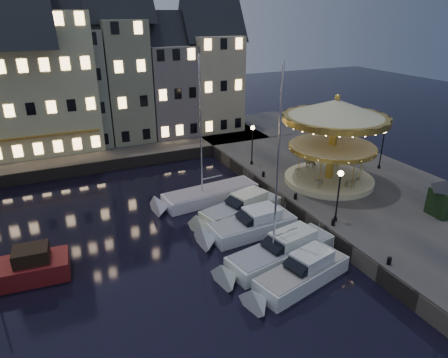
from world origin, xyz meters
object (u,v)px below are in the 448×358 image
bollard_a (389,260)px  motorboat_b (298,276)px  carousel (335,126)px  motorboat_e (238,210)px  bollard_c (296,196)px  bollard_d (263,174)px  ticket_kiosk (446,192)px  streetlamp_b (339,189)px  motorboat_c (277,253)px  red_fishing_boat (12,273)px  motorboat_f (205,196)px  motorboat_d (248,227)px  streetlamp_d (383,143)px  bollard_b (333,222)px  streetlamp_c (252,139)px

bollard_a → motorboat_b: bearing=158.9°
carousel → motorboat_e: bearing=-177.0°
bollard_c → bollard_d: same height
bollard_c → ticket_kiosk: (8.93, -7.17, 1.69)m
streetlamp_b → motorboat_c: size_ratio=0.34×
red_fishing_boat → carousel: carousel is taller
streetlamp_b → carousel: carousel is taller
motorboat_c → motorboat_e: (0.39, 6.99, -0.04)m
motorboat_e → motorboat_f: size_ratio=0.64×
bollard_a → bollard_d: (0.00, 16.00, 0.00)m
motorboat_e → bollard_a: bearing=-67.5°
bollard_a → bollard_d: bearing=90.0°
motorboat_b → carousel: carousel is taller
motorboat_d → motorboat_e: (0.49, 2.80, 0.00)m
red_fishing_boat → carousel: size_ratio=0.79×
streetlamp_d → bollard_b: streetlamp_d is taller
ticket_kiosk → bollard_d: bearing=125.2°
streetlamp_d → motorboat_b: (-17.33, -10.90, -3.38)m
red_fishing_boat → streetlamp_b: bearing=-10.2°
streetlamp_c → bollard_d: 4.29m
ticket_kiosk → motorboat_d: bearing=158.3°
streetlamp_d → motorboat_b: 20.75m
motorboat_e → red_fishing_boat: 17.21m
bollard_a → motorboat_e: bearing=112.5°
motorboat_b → motorboat_c: motorboat_c is taller
streetlamp_d → red_fishing_boat: red_fishing_boat is taller
streetlamp_b → motorboat_e: bearing=133.3°
carousel → ticket_kiosk: 10.42m
motorboat_f → red_fishing_boat: bearing=-160.1°
bollard_c → bollard_d: size_ratio=1.00×
streetlamp_c → streetlamp_b: bearing=-90.0°
streetlamp_b → motorboat_c: bearing=-168.6°
carousel → motorboat_c: bearing=-143.7°
bollard_d → ticket_kiosk: size_ratio=0.17×
motorboat_b → motorboat_c: (0.16, 2.72, 0.04)m
bollard_a → motorboat_d: size_ratio=0.07×
bollard_d → bollard_a: bearing=-90.0°
streetlamp_b → red_fishing_boat: bearing=169.8°
motorboat_d → bollard_b: bearing=-33.2°
streetlamp_c → streetlamp_d: size_ratio=1.00×
streetlamp_d → bollard_c: streetlamp_d is taller
motorboat_c → bollard_a: bearing=-42.4°
motorboat_d → carousel: bearing=17.8°
bollard_a → carousel: bearing=68.1°
motorboat_b → red_fishing_boat: 18.40m
bollard_b → motorboat_d: bearing=146.8°
bollard_a → bollard_b: size_ratio=1.00×
streetlamp_b → motorboat_e: 8.68m
streetlamp_c → bollard_b: size_ratio=7.32×
carousel → ticket_kiosk: size_ratio=2.82×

